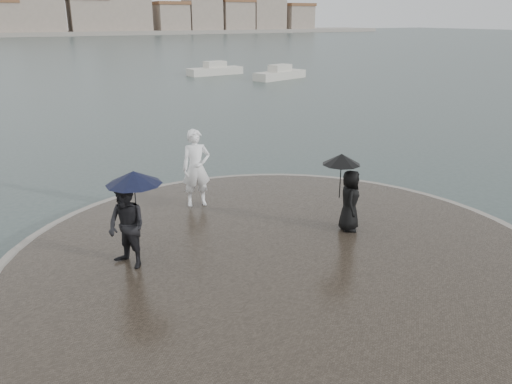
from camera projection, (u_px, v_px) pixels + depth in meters
ground at (391, 360)px, 8.23m from camera, size 400.00×400.00×0.00m
kerb_ring at (283, 264)px, 11.10m from camera, size 12.50×12.50×0.32m
quay_tip at (283, 263)px, 11.09m from camera, size 11.90×11.90×0.36m
statue at (196, 168)px, 13.68m from camera, size 0.87×0.65×2.15m
visitor_left at (129, 214)px, 10.25m from camera, size 1.34×1.23×2.04m
visitor_right at (348, 189)px, 12.04m from camera, size 1.12×1.00×1.95m
boats at (170, 80)px, 41.30m from camera, size 32.01×13.59×1.50m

